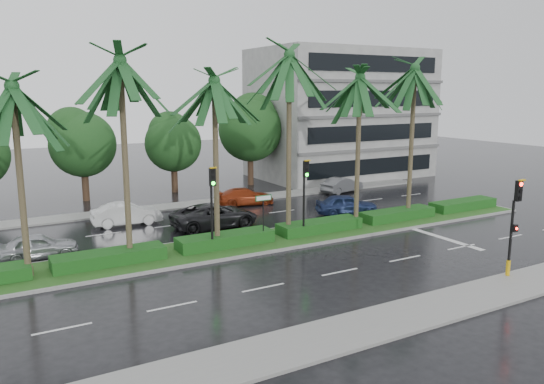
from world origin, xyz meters
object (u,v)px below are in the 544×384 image
car_red (245,197)px  signal_median_left (212,197)px  car_darkgrey (215,215)px  car_white (127,214)px  street_sign (263,207)px  car_grey (342,185)px  signal_near (514,224)px  car_blue (347,205)px  car_silver (38,246)px

car_red → signal_median_left: bearing=155.2°
signal_median_left → car_darkgrey: bearing=65.7°
signal_median_left → car_darkgrey: signal_median_left is taller
car_white → street_sign: bearing=-143.1°
car_grey → signal_near: bearing=151.0°
street_sign → car_grey: (12.76, 10.02, -1.49)m
car_darkgrey → car_blue: size_ratio=1.30×
signal_median_left → car_darkgrey: size_ratio=0.82×
car_darkgrey → car_red: 6.63m
signal_near → car_grey: 20.79m
car_blue → car_grey: car_blue is taller
signal_median_left → car_red: (6.76, 9.88, -2.38)m
car_blue → car_white: bearing=92.2°
car_white → car_darkgrey: car_darkgrey is taller
signal_near → street_sign: signal_near is taller
signal_median_left → car_white: 8.87m
car_darkgrey → car_grey: 14.46m
car_silver → car_white: (5.54, 4.56, 0.06)m
car_white → car_blue: size_ratio=1.03×
car_darkgrey → car_silver: bearing=97.3°
signal_near → car_silver: 22.33m
car_blue → signal_near: bearing=-164.5°
car_white → signal_near: bearing=-141.7°
car_white → car_darkgrey: 5.55m
car_silver → car_white: 7.18m
car_blue → car_grey: 7.90m
signal_near → car_white: signal_near is taller
car_silver → car_blue: (19.04, 0.01, 0.06)m
signal_median_left → street_sign: size_ratio=1.68×
car_white → car_grey: car_white is taller
car_blue → signal_median_left: bearing=129.1°
signal_median_left → car_silver: 8.93m
signal_median_left → car_grey: 18.92m
signal_median_left → street_sign: bearing=3.5°
car_white → car_darkgrey: bearing=-121.8°
car_silver → car_red: car_silver is taller
car_blue → car_red: bearing=56.9°
signal_near → car_silver: size_ratio=1.17×
car_white → car_blue: (13.50, -4.55, 0.00)m
street_sign → car_darkgrey: street_sign is taller
car_red → car_grey: size_ratio=1.10×
street_sign → car_red: 10.51m
signal_near → car_grey: signal_near is taller
signal_near → car_blue: signal_near is taller
car_grey → car_white: bearing=83.3°
signal_near → signal_median_left: 13.93m
car_darkgrey → car_red: bearing=-42.9°
signal_near → street_sign: 12.11m
signal_near → car_white: bearing=124.3°
signal_near → car_red: size_ratio=1.03×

